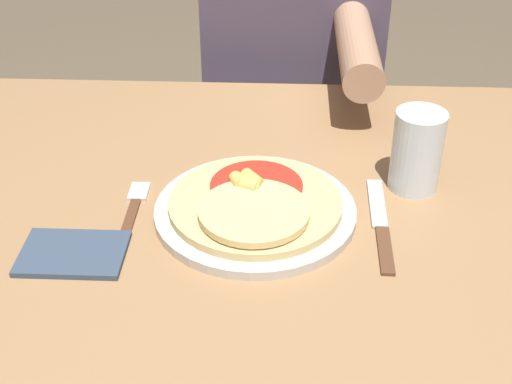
{
  "coord_description": "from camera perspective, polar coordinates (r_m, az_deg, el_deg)",
  "views": [
    {
      "loc": [
        -0.0,
        -0.78,
        1.32
      ],
      "look_at": [
        -0.04,
        0.04,
        0.78
      ],
      "focal_mm": 50.0,
      "sensor_mm": 36.0,
      "label": 1
    }
  ],
  "objects": [
    {
      "name": "drinking_glass",
      "position": [
        1.07,
        12.81,
        3.23
      ],
      "size": [
        0.07,
        0.07,
        0.12
      ],
      "color": "silver",
      "rests_on": "dining_table"
    },
    {
      "name": "knife",
      "position": [
        1.0,
        10.02,
        -2.64
      ],
      "size": [
        0.02,
        0.22,
        0.0
      ],
      "color": "brown",
      "rests_on": "dining_table"
    },
    {
      "name": "person_diner",
      "position": [
        1.59,
        3.02,
        9.6
      ],
      "size": [
        0.37,
        0.52,
        1.15
      ],
      "color": "#2D2D38",
      "rests_on": "ground_plane"
    },
    {
      "name": "plate",
      "position": [
        1.0,
        0.0,
        -1.57
      ],
      "size": [
        0.28,
        0.28,
        0.01
      ],
      "color": "beige",
      "rests_on": "dining_table"
    },
    {
      "name": "pizza",
      "position": [
        0.99,
        -0.05,
        -0.93
      ],
      "size": [
        0.24,
        0.24,
        0.04
      ],
      "color": "#DBBC7A",
      "rests_on": "plate"
    },
    {
      "name": "dining_table",
      "position": [
        1.04,
        1.94,
        -7.91
      ],
      "size": [
        1.15,
        0.97,
        0.74
      ],
      "color": "#9E754C",
      "rests_on": "ground_plane"
    },
    {
      "name": "napkin",
      "position": [
        0.96,
        -14.36,
        -4.78
      ],
      "size": [
        0.14,
        0.1,
        0.01
      ],
      "color": "#38475B",
      "rests_on": "dining_table"
    },
    {
      "name": "fork",
      "position": [
        1.03,
        -9.8,
        -1.56
      ],
      "size": [
        0.03,
        0.18,
        0.0
      ],
      "color": "brown",
      "rests_on": "dining_table"
    }
  ]
}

